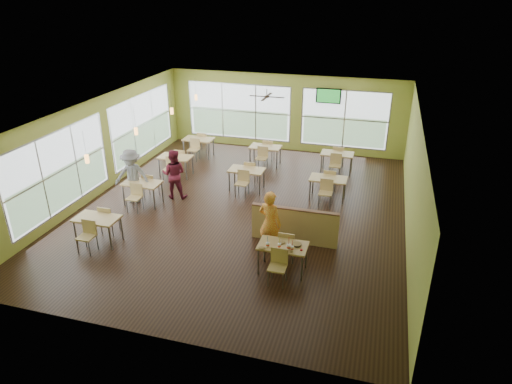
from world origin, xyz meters
TOP-DOWN VIEW (x-y plane):
  - room at (0.00, 0.00)m, footprint 12.00×12.04m
  - window_bays at (-2.65, 3.08)m, footprint 9.24×10.24m
  - main_table at (2.00, -3.00)m, footprint 1.22×1.52m
  - half_wall_divider at (2.00, -1.55)m, footprint 2.40×0.14m
  - dining_tables at (-1.05, 1.71)m, footprint 6.92×8.72m
  - pendant_lights at (-3.20, 0.68)m, footprint 0.11×7.31m
  - ceiling_fan at (-0.00, 3.00)m, footprint 1.25×1.25m
  - tv_backwall at (1.80, 5.90)m, footprint 1.00×0.07m
  - man_plaid at (1.49, -2.27)m, footprint 0.76×0.61m
  - patron_maroon at (-2.42, 0.25)m, footprint 0.91×0.76m
  - patron_grey at (-3.56, -0.44)m, footprint 1.25×0.82m
  - cup_blue at (1.67, -3.20)m, footprint 0.09×0.09m
  - cup_yellow at (1.95, -3.16)m, footprint 0.09×0.09m
  - cup_red_near at (2.18, -3.17)m, footprint 0.11×0.11m
  - cup_red_far at (2.27, -3.19)m, footprint 0.09×0.09m
  - food_basket at (2.33, -2.94)m, footprint 0.24×0.24m
  - ketchup_cup at (2.48, -3.12)m, footprint 0.07×0.07m
  - wrapper_left at (1.55, -3.30)m, footprint 0.18×0.17m
  - wrapper_mid at (1.95, -2.92)m, footprint 0.20×0.18m
  - wrapper_right at (2.25, -3.24)m, footprint 0.13×0.12m

SIDE VIEW (x-z plane):
  - half_wall_divider at x=2.00m, z-range 0.00..1.04m
  - dining_tables at x=-1.05m, z-range 0.20..1.07m
  - main_table at x=2.00m, z-range 0.20..1.07m
  - ketchup_cup at x=2.48m, z-range 0.75..0.78m
  - wrapper_right at x=2.25m, z-range 0.75..0.78m
  - wrapper_left at x=1.55m, z-range 0.75..0.79m
  - wrapper_mid at x=1.95m, z-range 0.75..0.80m
  - food_basket at x=2.33m, z-range 0.75..0.81m
  - cup_red_far at x=2.27m, z-range 0.66..0.97m
  - cup_yellow at x=1.95m, z-range 0.65..0.98m
  - cup_blue at x=1.67m, z-range 0.65..0.98m
  - cup_red_near at x=2.18m, z-range 0.64..1.02m
  - patron_maroon at x=-2.42m, z-range 0.00..1.66m
  - man_plaid at x=1.49m, z-range 0.00..1.80m
  - patron_grey at x=-3.56m, z-range 0.00..1.80m
  - window_bays at x=-2.65m, z-range 0.29..2.66m
  - room at x=0.00m, z-range 0.00..3.20m
  - tv_backwall at x=1.80m, z-range 2.15..2.75m
  - pendant_lights at x=-3.20m, z-range 2.02..2.88m
  - ceiling_fan at x=0.00m, z-range 2.80..3.09m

